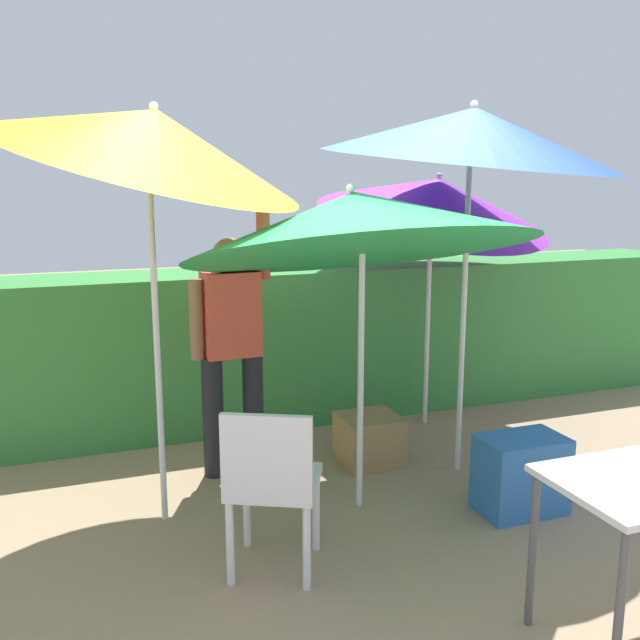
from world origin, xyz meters
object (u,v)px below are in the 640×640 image
(umbrella_yellow, at_px, (472,135))
(person_vendor, at_px, (232,338))
(umbrella_navy, at_px, (356,223))
(chair_plastic, at_px, (272,479))
(cooler_box, at_px, (521,474))
(umbrella_orange, at_px, (151,138))
(crate_cardboard, at_px, (369,439))
(umbrella_rainbow, at_px, (435,199))

(umbrella_yellow, xyz_separation_m, person_vendor, (-1.47, 0.47, -1.30))
(umbrella_navy, relative_size, person_vendor, 1.13)
(chair_plastic, bearing_deg, cooler_box, 5.36)
(umbrella_yellow, distance_m, chair_plastic, 2.49)
(umbrella_yellow, height_order, umbrella_navy, umbrella_yellow)
(umbrella_orange, relative_size, person_vendor, 1.42)
(chair_plastic, bearing_deg, umbrella_orange, 116.44)
(crate_cardboard, bearing_deg, umbrella_rainbow, 36.96)
(umbrella_rainbow, xyz_separation_m, person_vendor, (-1.73, -0.44, -0.87))
(umbrella_orange, xyz_separation_m, chair_plastic, (0.41, -0.82, -1.67))
(crate_cardboard, bearing_deg, umbrella_navy, -121.89)
(cooler_box, height_order, crate_cardboard, cooler_box)
(cooler_box, bearing_deg, umbrella_rainbow, 80.98)
(person_vendor, relative_size, chair_plastic, 2.11)
(umbrella_yellow, height_order, person_vendor, umbrella_yellow)
(umbrella_navy, distance_m, crate_cardboard, 1.70)
(person_vendor, distance_m, chair_plastic, 1.38)
(chair_plastic, height_order, crate_cardboard, chair_plastic)
(umbrella_navy, bearing_deg, person_vendor, 126.61)
(umbrella_orange, height_order, chair_plastic, umbrella_orange)
(umbrella_orange, height_order, cooler_box, umbrella_orange)
(person_vendor, distance_m, crate_cardboard, 1.22)
(umbrella_rainbow, bearing_deg, person_vendor, -165.83)
(chair_plastic, bearing_deg, umbrella_navy, 39.15)
(chair_plastic, bearing_deg, umbrella_yellow, 27.78)
(umbrella_rainbow, xyz_separation_m, umbrella_orange, (-2.25, -0.92, 0.37))
(umbrella_navy, height_order, cooler_box, umbrella_navy)
(person_vendor, bearing_deg, umbrella_rainbow, 14.17)
(umbrella_navy, relative_size, cooler_box, 4.20)
(crate_cardboard, bearing_deg, chair_plastic, -132.44)
(umbrella_rainbow, distance_m, cooler_box, 2.26)
(umbrella_navy, xyz_separation_m, cooler_box, (0.91, -0.40, -1.49))
(chair_plastic, bearing_deg, crate_cardboard, 47.56)
(umbrella_orange, distance_m, chair_plastic, 1.91)
(umbrella_orange, relative_size, crate_cardboard, 6.51)
(umbrella_yellow, relative_size, crate_cardboard, 6.21)
(umbrella_orange, bearing_deg, umbrella_yellow, 0.40)
(cooler_box, bearing_deg, chair_plastic, -174.64)
(umbrella_rainbow, xyz_separation_m, crate_cardboard, (-0.80, -0.60, -1.64))
(umbrella_orange, distance_m, person_vendor, 1.44)
(person_vendor, bearing_deg, umbrella_orange, -136.96)
(umbrella_yellow, xyz_separation_m, cooler_box, (0.01, -0.68, -2.00))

